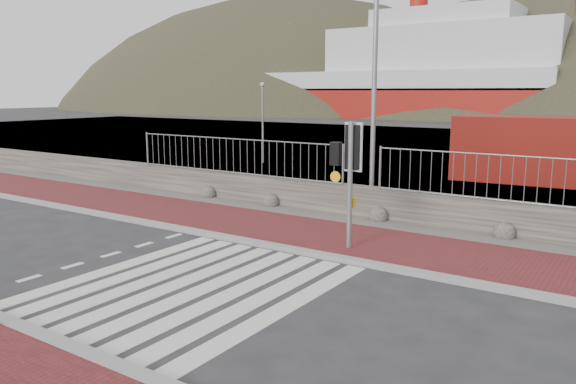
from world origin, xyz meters
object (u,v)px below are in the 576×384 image
Objects in this scene: ferry at (398,79)px; streetlight at (380,53)px; traffic_signal_far at (349,158)px; shipping_container at (536,149)px.

ferry reaches higher than streetlight.
ferry is 64.68m from streetlight.
traffic_signal_far reaches higher than shipping_container.
streetlight reaches higher than traffic_signal_far.
ferry is 7.84× the size of shipping_container.
ferry reaches higher than shipping_container.
traffic_signal_far is at bearing -101.20° from shipping_container.
streetlight is at bearing -67.55° from ferry.
streetlight is 10.11m from shipping_container.
shipping_container is (2.93, 9.03, -3.46)m from streetlight.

